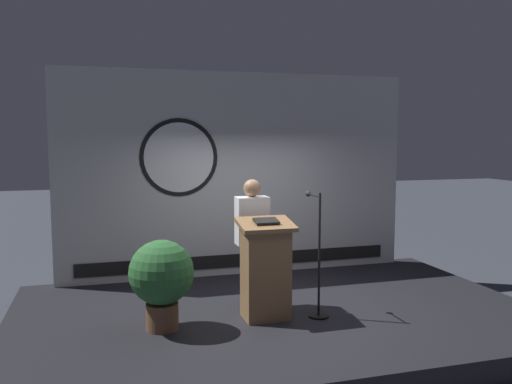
# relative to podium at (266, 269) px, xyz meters

# --- Properties ---
(ground_plane) EXTENTS (40.00, 40.00, 0.00)m
(ground_plane) POSITION_rel_podium_xyz_m (0.22, 0.25, -0.89)
(ground_plane) COLOR #383D47
(stage_platform) EXTENTS (6.40, 4.00, 0.30)m
(stage_platform) POSITION_rel_podium_xyz_m (0.22, 0.25, -0.74)
(stage_platform) COLOR black
(stage_platform) RESTS_ON ground
(banner_display) EXTENTS (5.47, 0.12, 3.12)m
(banner_display) POSITION_rel_podium_xyz_m (0.19, 2.09, 0.96)
(banner_display) COLOR silver
(banner_display) RESTS_ON stage_platform
(podium) EXTENTS (0.64, 0.50, 1.20)m
(podium) POSITION_rel_podium_xyz_m (0.00, 0.00, 0.00)
(podium) COLOR olive
(podium) RESTS_ON stage_platform
(speaker_person) EXTENTS (0.40, 0.26, 1.61)m
(speaker_person) POSITION_rel_podium_xyz_m (-0.03, 0.48, 0.24)
(speaker_person) COLOR black
(speaker_person) RESTS_ON stage_platform
(microphone_stand) EXTENTS (0.24, 0.52, 1.49)m
(microphone_stand) POSITION_rel_podium_xyz_m (0.62, -0.10, -0.06)
(microphone_stand) COLOR black
(microphone_stand) RESTS_ON stage_platform
(potted_plant) EXTENTS (0.72, 0.72, 1.01)m
(potted_plant) POSITION_rel_podium_xyz_m (-1.22, -0.04, 0.02)
(potted_plant) COLOR brown
(potted_plant) RESTS_ON stage_platform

